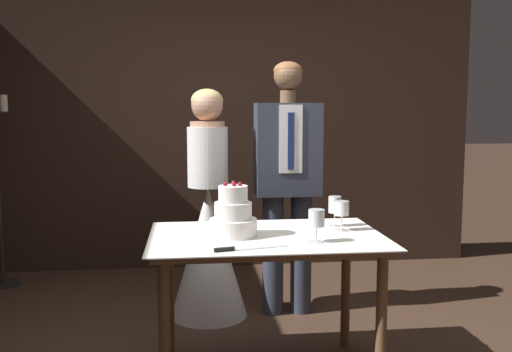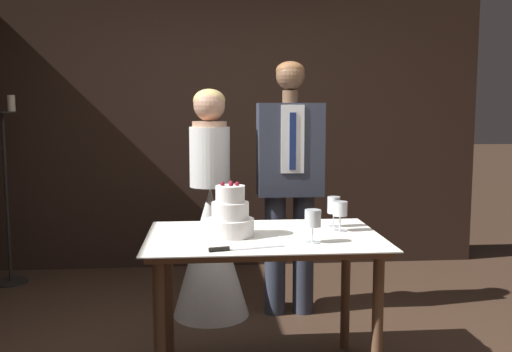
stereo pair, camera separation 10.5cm
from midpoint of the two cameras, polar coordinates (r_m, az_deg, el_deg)
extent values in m
cube|color=black|center=(5.29, -2.56, 4.78)|extent=(4.74, 0.12, 2.57)
cylinder|color=brown|center=(2.86, -8.54, -15.66)|extent=(0.06, 0.06, 0.75)
cylinder|color=brown|center=(2.99, 13.06, -14.77)|extent=(0.06, 0.06, 0.75)
cylinder|color=brown|center=(3.48, -7.86, -11.57)|extent=(0.06, 0.06, 0.75)
cylinder|color=brown|center=(3.58, 9.79, -11.05)|extent=(0.06, 0.06, 0.75)
cube|color=brown|center=(3.07, 1.77, -6.36)|extent=(1.19, 0.77, 0.03)
cube|color=white|center=(3.07, 1.77, -5.99)|extent=(1.25, 0.83, 0.01)
cylinder|color=white|center=(3.04, -1.59, -5.15)|extent=(0.25, 0.25, 0.09)
cylinder|color=white|center=(3.02, -1.59, -3.47)|extent=(0.20, 0.20, 0.09)
cylinder|color=white|center=(3.01, -1.60, -1.80)|extent=(0.16, 0.16, 0.09)
sphere|color=maroon|center=(3.00, -0.89, -0.80)|extent=(0.02, 0.02, 0.02)
sphere|color=maroon|center=(3.04, -1.55, -0.68)|extent=(0.02, 0.02, 0.02)
sphere|color=maroon|center=(3.00, -2.36, -0.80)|extent=(0.02, 0.02, 0.02)
sphere|color=maroon|center=(2.98, -1.50, -0.83)|extent=(0.02, 0.02, 0.02)
cube|color=silver|center=(2.78, 1.22, -7.21)|extent=(0.28, 0.08, 0.00)
cylinder|color=black|center=(2.72, -2.60, -7.31)|extent=(0.10, 0.04, 0.02)
cylinder|color=silver|center=(2.92, 6.71, -6.59)|extent=(0.08, 0.08, 0.00)
cylinder|color=silver|center=(2.91, 6.72, -5.81)|extent=(0.01, 0.01, 0.08)
cylinder|color=silver|center=(2.89, 6.74, -4.22)|extent=(0.08, 0.08, 0.09)
cylinder|color=silver|center=(3.32, 8.65, -5.00)|extent=(0.07, 0.07, 0.00)
cylinder|color=silver|center=(3.31, 8.67, -4.33)|extent=(0.01, 0.01, 0.07)
cylinder|color=silver|center=(3.29, 8.69, -2.88)|extent=(0.07, 0.07, 0.10)
cylinder|color=silver|center=(3.21, 9.31, -5.42)|extent=(0.08, 0.08, 0.00)
cylinder|color=silver|center=(3.20, 9.32, -4.67)|extent=(0.01, 0.01, 0.08)
cylinder|color=silver|center=(3.18, 9.35, -3.24)|extent=(0.08, 0.08, 0.08)
cylinder|color=maroon|center=(3.19, 9.34, -3.64)|extent=(0.07, 0.07, 0.03)
cone|color=white|center=(4.07, -3.81, -7.53)|extent=(0.54, 0.54, 0.93)
cylinder|color=white|center=(3.95, -3.89, 1.92)|extent=(0.28, 0.28, 0.41)
cylinder|color=tan|center=(3.94, -3.91, 5.20)|extent=(0.24, 0.24, 0.04)
sphere|color=tan|center=(3.94, -3.93, 7.05)|extent=(0.22, 0.22, 0.22)
ellipsoid|color=#D6B770|center=(3.96, -3.94, 7.52)|extent=(0.22, 0.22, 0.16)
cylinder|color=#333847|center=(4.11, 2.65, -7.85)|extent=(0.15, 0.15, 0.86)
cylinder|color=#333847|center=(4.14, 5.48, -7.76)|extent=(0.15, 0.15, 0.86)
cube|color=#333847|center=(4.00, 4.16, 2.67)|extent=(0.45, 0.24, 0.64)
cube|color=white|center=(3.87, 4.46, 3.68)|extent=(0.16, 0.01, 0.46)
cube|color=navy|center=(3.87, 4.47, 3.49)|extent=(0.04, 0.01, 0.39)
cylinder|color=brown|center=(3.99, 4.21, 7.91)|extent=(0.11, 0.11, 0.09)
sphere|color=brown|center=(4.00, 4.23, 9.96)|extent=(0.20, 0.20, 0.20)
ellipsoid|color=brown|center=(4.01, 4.21, 10.46)|extent=(0.20, 0.20, 0.13)
cylinder|color=black|center=(5.30, -22.77, -9.73)|extent=(0.28, 0.28, 0.02)
cylinder|color=black|center=(5.15, -23.13, -2.06)|extent=(0.03, 0.03, 1.41)
cylinder|color=black|center=(5.09, -23.50, 5.88)|extent=(0.22, 0.22, 0.01)
cylinder|color=beige|center=(5.07, -22.73, 6.73)|extent=(0.06, 0.06, 0.13)
camera|label=1|loc=(0.05, -89.14, 0.10)|focal=40.00mm
camera|label=2|loc=(0.05, 90.86, -0.10)|focal=40.00mm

